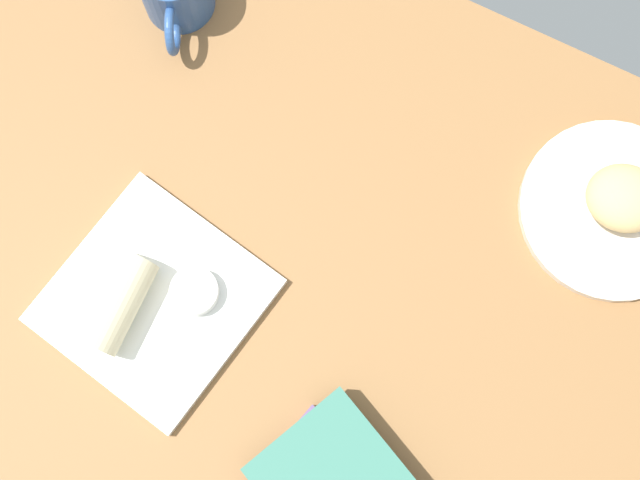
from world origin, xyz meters
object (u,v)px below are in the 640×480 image
scone_pastry (625,198)px  square_plate (155,300)px  round_plate (612,210)px  sauce_cup (195,291)px  breakfast_wrap (113,301)px

scone_pastry → square_plate: 60.29cm
round_plate → scone_pastry: size_ratio=2.46×
scone_pastry → sauce_cup: size_ratio=1.62×
round_plate → scone_pastry: bearing=-104.2°
round_plate → square_plate: square_plate is taller
round_plate → square_plate: size_ratio=1.01×
square_plate → breakfast_wrap: bearing=35.7°
scone_pastry → sauce_cup: 54.88cm
round_plate → breakfast_wrap: bearing=38.0°
round_plate → sauce_cup: sauce_cup is taller
scone_pastry → breakfast_wrap: breakfast_wrap is taller
round_plate → breakfast_wrap: (50.31, 39.29, 4.12)cm
square_plate → breakfast_wrap: breakfast_wrap is taller
square_plate → sauce_cup: sauce_cup is taller
round_plate → sauce_cup: size_ratio=4.00×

